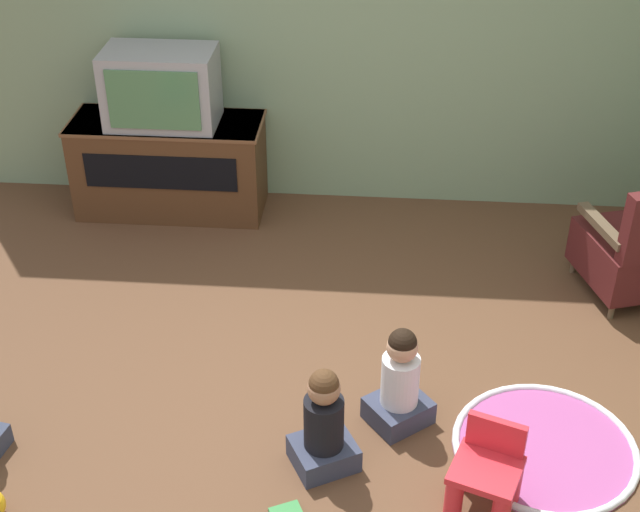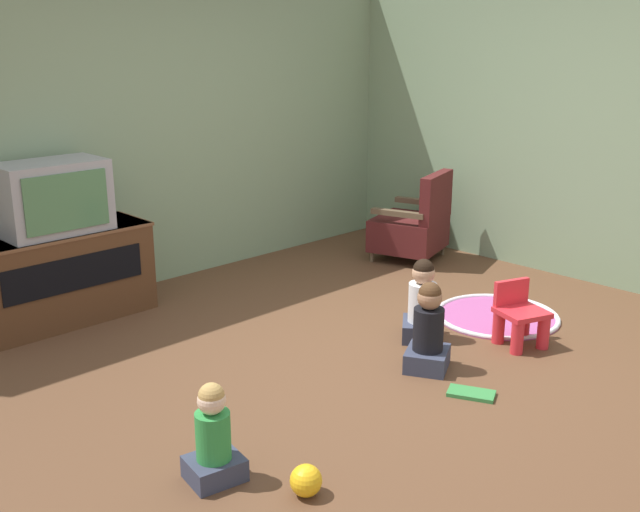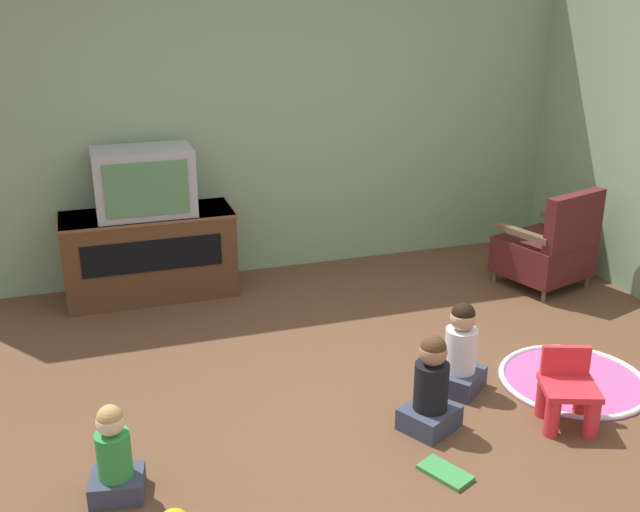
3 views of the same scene
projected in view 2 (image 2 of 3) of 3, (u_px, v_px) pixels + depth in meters
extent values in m
plane|color=brown|center=(378.00, 349.00, 5.13)|extent=(30.00, 30.00, 0.00)
cube|color=gray|center=(149.00, 128.00, 6.22)|extent=(5.53, 0.12, 2.64)
cube|color=gray|center=(605.00, 129.00, 6.20)|extent=(0.12, 5.43, 2.64)
cube|color=#4C2D19|center=(59.00, 276.00, 5.56)|extent=(1.32, 0.52, 0.69)
cube|color=brown|center=(55.00, 233.00, 5.46)|extent=(1.35, 0.53, 0.02)
cube|color=black|center=(75.00, 274.00, 5.35)|extent=(1.06, 0.01, 0.25)
cube|color=#939399|center=(52.00, 197.00, 5.37)|extent=(0.75, 0.44, 0.52)
cube|color=#47754C|center=(67.00, 202.00, 5.22)|extent=(0.61, 0.02, 0.41)
cylinder|color=brown|center=(394.00, 243.00, 7.54)|extent=(0.04, 0.04, 0.10)
cylinder|color=brown|center=(372.00, 257.00, 7.08)|extent=(0.04, 0.04, 0.10)
cylinder|color=brown|center=(443.00, 250.00, 7.30)|extent=(0.04, 0.04, 0.10)
cylinder|color=brown|center=(423.00, 264.00, 6.85)|extent=(0.04, 0.04, 0.10)
cube|color=#4C1919|center=(408.00, 233.00, 7.13)|extent=(0.79, 0.77, 0.30)
cube|color=#4C1919|center=(436.00, 197.00, 6.91)|extent=(0.61, 0.28, 0.44)
cube|color=brown|center=(420.00, 202.00, 7.30)|extent=(0.22, 0.51, 0.05)
cube|color=brown|center=(398.00, 213.00, 6.82)|extent=(0.22, 0.51, 0.05)
cylinder|color=red|center=(517.00, 336.00, 5.03)|extent=(0.09, 0.09, 0.26)
cylinder|color=red|center=(544.00, 330.00, 5.11)|extent=(0.09, 0.09, 0.26)
cylinder|color=red|center=(499.00, 325.00, 5.21)|extent=(0.09, 0.09, 0.26)
cylinder|color=red|center=(524.00, 320.00, 5.29)|extent=(0.09, 0.09, 0.26)
cube|color=red|center=(522.00, 313.00, 5.13)|extent=(0.39, 0.38, 0.04)
cube|color=red|center=(511.00, 292.00, 5.21)|extent=(0.27, 0.13, 0.18)
cylinder|color=#A54C8C|center=(497.00, 316.00, 5.71)|extent=(0.94, 0.94, 0.01)
torus|color=silver|center=(497.00, 316.00, 5.71)|extent=(0.94, 0.94, 0.04)
cube|color=#33384C|center=(215.00, 468.00, 3.62)|extent=(0.29, 0.27, 0.11)
cylinder|color=#2D8C3F|center=(213.00, 436.00, 3.57)|extent=(0.17, 0.17, 0.24)
sphere|color=beige|center=(212.00, 400.00, 3.52)|extent=(0.14, 0.14, 0.14)
sphere|color=tan|center=(211.00, 396.00, 3.51)|extent=(0.13, 0.13, 0.13)
cube|color=#33384C|center=(421.00, 330.00, 5.30)|extent=(0.40, 0.39, 0.13)
cylinder|color=silver|center=(422.00, 302.00, 5.24)|extent=(0.20, 0.20, 0.28)
sphere|color=tan|center=(423.00, 273.00, 5.18)|extent=(0.16, 0.16, 0.16)
sphere|color=black|center=(424.00, 269.00, 5.17)|extent=(0.15, 0.15, 0.15)
cube|color=#33384C|center=(427.00, 359.00, 4.82)|extent=(0.39, 0.37, 0.13)
cylinder|color=black|center=(429.00, 329.00, 4.76)|extent=(0.20, 0.20, 0.28)
sphere|color=#9E7051|center=(430.00, 297.00, 4.70)|extent=(0.16, 0.16, 0.16)
sphere|color=#472D19|center=(430.00, 293.00, 4.70)|extent=(0.15, 0.15, 0.15)
sphere|color=yellow|center=(306.00, 481.00, 3.49)|extent=(0.15, 0.15, 0.15)
cube|color=#337F3D|center=(471.00, 393.00, 4.47)|extent=(0.25, 0.31, 0.02)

